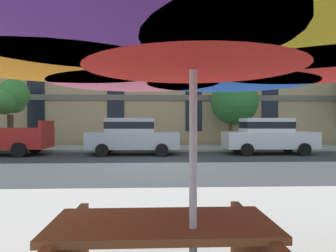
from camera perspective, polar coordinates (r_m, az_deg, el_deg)
name	(u,v)px	position (r m, az deg, el deg)	size (l,w,h in m)	color
ground_plane	(156,165)	(11.43, -2.31, -7.23)	(120.00, 120.00, 0.00)	#2D3033
sidewalk_far	(155,148)	(18.19, -2.41, -4.09)	(56.00, 3.60, 0.12)	#9E998E
apartment_building	(155,47)	(27.09, -2.47, 14.41)	(41.07, 12.08, 16.00)	tan
sedan_silver	(132,135)	(15.07, -6.63, -1.69)	(4.40, 1.98, 1.78)	#A8AAB2
sedan_white	(268,135)	(16.06, 17.97, -1.57)	(4.40, 1.98, 1.78)	silver
street_tree_left	(11,98)	(19.66, -27.01, 4.57)	(1.90, 2.09, 4.05)	#4C3823
street_tree_middle	(234,101)	(19.45, 12.14, 4.48)	(2.93, 2.93, 4.35)	#4C3823
patio_umbrella	(193,43)	(2.42, 4.70, 14.99)	(3.70, 3.43, 2.44)	silver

